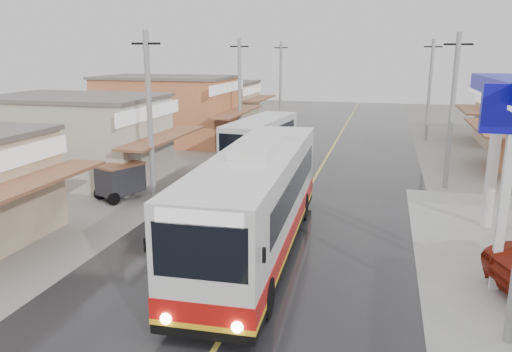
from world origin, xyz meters
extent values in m
plane|color=slate|center=(0.00, 0.00, 0.00)|extent=(120.00, 120.00, 0.00)
cube|color=black|center=(0.00, 15.00, 0.01)|extent=(12.00, 90.00, 0.02)
cube|color=#D8CC4C|center=(0.00, 15.00, 0.02)|extent=(0.15, 90.00, 0.01)
cylinder|color=white|center=(8.00, 9.00, 2.75)|extent=(0.44, 0.44, 5.50)
cube|color=white|center=(7.20, 3.00, 3.00)|extent=(0.25, 0.25, 6.00)
cube|color=silver|center=(-0.50, 3.93, 2.14)|extent=(3.10, 12.64, 3.08)
cube|color=black|center=(-0.50, 3.93, 0.49)|extent=(3.12, 12.66, 0.31)
cube|color=red|center=(-0.50, 3.93, 1.01)|extent=(3.14, 12.68, 0.58)
cube|color=yellow|center=(-0.50, 3.93, 0.67)|extent=(3.15, 12.69, 0.15)
cube|color=black|center=(-0.52, 4.45, 2.48)|extent=(3.04, 10.03, 1.05)
cube|color=black|center=(-0.26, -2.29, 2.58)|extent=(2.32, 0.21, 1.36)
cube|color=black|center=(-0.74, 10.15, 2.58)|extent=(2.32, 0.21, 1.15)
cube|color=white|center=(-0.26, -2.29, 3.42)|extent=(2.12, 0.20, 0.37)
cube|color=silver|center=(-0.50, 3.93, 3.84)|extent=(1.38, 3.18, 0.31)
cylinder|color=black|center=(-1.49, -0.50, 0.60)|extent=(0.41, 1.16, 1.15)
cylinder|color=black|center=(0.82, -0.41, 0.60)|extent=(0.41, 1.16, 1.15)
cylinder|color=black|center=(-1.81, 7.85, 0.60)|extent=(0.41, 1.16, 1.15)
cylinder|color=black|center=(0.50, 7.94, 0.60)|extent=(0.41, 1.16, 1.15)
sphere|color=#FFF2CC|center=(-1.15, -2.39, 0.80)|extent=(0.30, 0.30, 0.29)
sphere|color=#FFF2CC|center=(0.63, -2.32, 0.80)|extent=(0.30, 0.30, 0.29)
cube|color=black|center=(-1.73, -2.10, 2.53)|extent=(0.08, 0.08, 0.37)
cube|color=black|center=(1.19, -1.98, 2.53)|extent=(0.08, 0.08, 0.37)
cube|color=silver|center=(-3.99, 18.50, 1.68)|extent=(3.18, 8.74, 2.37)
cube|color=navy|center=(-3.99, 18.50, 0.87)|extent=(3.22, 8.78, 0.95)
cube|color=black|center=(-3.99, 18.50, 2.01)|extent=(3.06, 7.33, 0.85)
cube|color=black|center=(-4.44, 14.31, 2.01)|extent=(1.98, 0.33, 1.04)
cylinder|color=black|center=(-5.32, 15.59, 0.49)|extent=(0.38, 0.97, 0.95)
cylinder|color=black|center=(-3.30, 15.37, 0.49)|extent=(0.38, 0.97, 0.95)
cylinder|color=black|center=(-4.68, 21.63, 0.49)|extent=(0.38, 0.97, 0.95)
cylinder|color=black|center=(-2.65, 21.41, 0.49)|extent=(0.38, 0.97, 0.95)
imported|color=black|center=(-3.42, 9.48, 0.51)|extent=(1.01, 2.04, 1.02)
imported|color=#297C35|center=(-3.42, 9.26, 1.25)|extent=(0.68, 0.51, 1.70)
cube|color=#26262D|center=(-8.66, 8.86, 0.98)|extent=(2.02, 2.41, 1.34)
cube|color=brown|center=(-8.66, 8.86, 1.70)|extent=(2.09, 2.48, 0.10)
cylinder|color=black|center=(-9.60, 8.46, 0.31)|extent=(0.41, 0.64, 0.62)
cylinder|color=black|center=(-9.06, 9.80, 0.31)|extent=(0.41, 0.64, 0.62)
cylinder|color=black|center=(-8.44, 7.77, 0.31)|extent=(0.35, 0.62, 0.62)
camera|label=1|loc=(3.67, -12.33, 7.07)|focal=35.00mm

